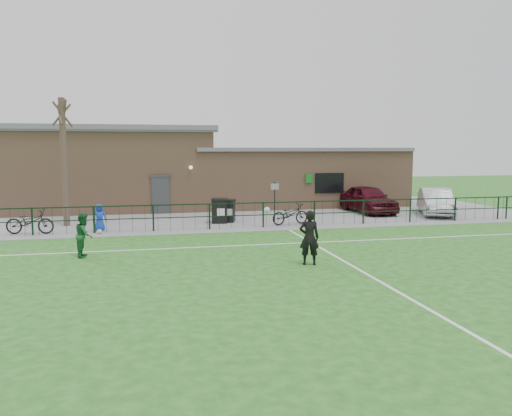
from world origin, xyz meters
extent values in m
plane|color=#205C1B|center=(0.00, 0.00, 0.00)|extent=(90.00, 90.00, 0.00)
cube|color=gray|center=(0.00, 13.50, 0.01)|extent=(34.00, 13.00, 0.02)
cube|color=white|center=(0.00, 7.80, 0.00)|extent=(28.00, 0.10, 0.01)
cube|color=white|center=(0.00, 4.00, 0.00)|extent=(28.00, 0.10, 0.01)
cube|color=white|center=(2.00, 0.00, 0.00)|extent=(0.10, 16.00, 0.01)
cube|color=black|center=(0.00, 8.00, 0.60)|extent=(28.00, 0.10, 1.20)
cylinder|color=#48352B|center=(-8.00, 10.50, 3.00)|extent=(0.30, 0.30, 6.00)
cube|color=black|center=(-0.77, 9.87, 0.58)|extent=(0.87, 0.95, 1.12)
cube|color=black|center=(-0.34, 10.08, 0.54)|extent=(0.89, 0.95, 1.03)
cylinder|color=black|center=(1.98, 9.68, 1.02)|extent=(0.07, 0.07, 2.00)
imported|color=#3F0B15|center=(8.09, 11.97, 0.80)|extent=(2.04, 4.65, 1.56)
imported|color=#B9BCC2|center=(11.32, 10.24, 0.75)|extent=(3.20, 4.65, 1.45)
imported|color=black|center=(-9.17, 8.36, 0.55)|extent=(2.10, 1.00, 1.06)
imported|color=black|center=(2.47, 8.56, 0.52)|extent=(2.00, 1.05, 1.00)
imported|color=blue|center=(-6.33, 8.54, 0.62)|extent=(0.62, 0.43, 1.21)
imported|color=black|center=(0.73, 0.47, 0.87)|extent=(0.71, 0.54, 1.74)
sphere|color=white|center=(0.02, 3.24, 1.43)|extent=(0.22, 0.22, 0.22)
imported|color=#195829|center=(-6.37, 3.25, 0.75)|extent=(0.59, 0.75, 1.50)
sphere|color=silver|center=(-6.27, 7.73, 0.12)|extent=(0.23, 0.23, 0.23)
cube|color=#A37A5B|center=(0.00, 16.50, 1.75)|extent=(24.00, 5.00, 3.50)
cube|color=#A37A5B|center=(-6.24, 16.50, 4.10)|extent=(11.52, 5.00, 1.20)
cube|color=slate|center=(-6.24, 16.50, 4.82)|extent=(12.02, 5.40, 0.28)
cube|color=slate|center=(5.28, 16.50, 3.60)|extent=(13.44, 5.30, 0.22)
cube|color=#383A3D|center=(-3.50, 13.97, 1.05)|extent=(1.00, 0.08, 2.10)
cube|color=black|center=(6.50, 13.97, 1.60)|extent=(1.80, 0.08, 1.20)
cube|color=#19661E|center=(5.20, 13.92, 1.90)|extent=(0.45, 0.04, 0.55)
camera|label=1|loc=(-4.25, -14.31, 3.67)|focal=35.00mm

